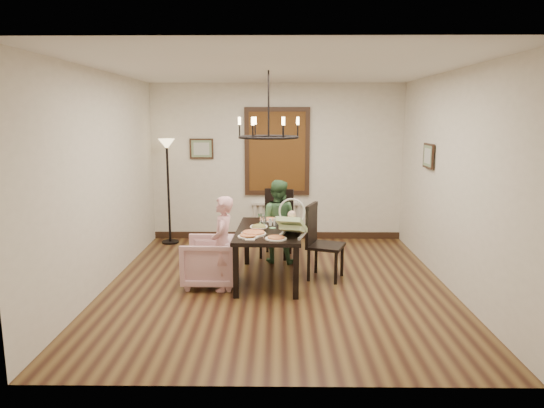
{
  "coord_description": "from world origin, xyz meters",
  "views": [
    {
      "loc": [
        0.01,
        -6.2,
        2.22
      ],
      "look_at": [
        -0.07,
        0.25,
        1.05
      ],
      "focal_mm": 32.0,
      "sensor_mm": 36.0,
      "label": 1
    }
  ],
  "objects_px": {
    "chair_far": "(276,223)",
    "baby_bouncer": "(292,223)",
    "armchair": "(210,261)",
    "drinking_glass": "(264,222)",
    "seated_man": "(277,228)",
    "chair_right": "(326,242)",
    "elderly_woman": "(223,251)",
    "floor_lamp": "(168,193)",
    "dining_table": "(269,235)"
  },
  "relations": [
    {
      "from": "armchair",
      "to": "elderly_woman",
      "type": "xyz_separation_m",
      "value": [
        0.19,
        -0.17,
        0.19
      ]
    },
    {
      "from": "chair_right",
      "to": "baby_bouncer",
      "type": "distance_m",
      "value": 0.74
    },
    {
      "from": "armchair",
      "to": "drinking_glass",
      "type": "height_order",
      "value": "drinking_glass"
    },
    {
      "from": "chair_right",
      "to": "floor_lamp",
      "type": "xyz_separation_m",
      "value": [
        -2.58,
        1.89,
        0.38
      ]
    },
    {
      "from": "seated_man",
      "to": "elderly_woman",
      "type": "bearing_deg",
      "value": 73.15
    },
    {
      "from": "chair_far",
      "to": "baby_bouncer",
      "type": "distance_m",
      "value": 1.57
    },
    {
      "from": "armchair",
      "to": "baby_bouncer",
      "type": "bearing_deg",
      "value": 82.2
    },
    {
      "from": "elderly_woman",
      "to": "chair_far",
      "type": "bearing_deg",
      "value": 159.21
    },
    {
      "from": "baby_bouncer",
      "to": "chair_far",
      "type": "bearing_deg",
      "value": 113.01
    },
    {
      "from": "chair_right",
      "to": "floor_lamp",
      "type": "bearing_deg",
      "value": 73.61
    },
    {
      "from": "armchair",
      "to": "baby_bouncer",
      "type": "xyz_separation_m",
      "value": [
        1.08,
        -0.17,
        0.56
      ]
    },
    {
      "from": "chair_right",
      "to": "seated_man",
      "type": "height_order",
      "value": "seated_man"
    },
    {
      "from": "dining_table",
      "to": "baby_bouncer",
      "type": "xyz_separation_m",
      "value": [
        0.3,
        -0.38,
        0.25
      ]
    },
    {
      "from": "chair_far",
      "to": "elderly_woman",
      "type": "bearing_deg",
      "value": -99.54
    },
    {
      "from": "chair_far",
      "to": "chair_right",
      "type": "distance_m",
      "value": 1.28
    },
    {
      "from": "dining_table",
      "to": "baby_bouncer",
      "type": "bearing_deg",
      "value": -49.75
    },
    {
      "from": "dining_table",
      "to": "drinking_glass",
      "type": "bearing_deg",
      "value": 124.22
    },
    {
      "from": "dining_table",
      "to": "chair_far",
      "type": "bearing_deg",
      "value": 87.23
    },
    {
      "from": "armchair",
      "to": "drinking_glass",
      "type": "distance_m",
      "value": 0.91
    },
    {
      "from": "chair_far",
      "to": "drinking_glass",
      "type": "bearing_deg",
      "value": -84.6
    },
    {
      "from": "armchair",
      "to": "baby_bouncer",
      "type": "relative_size",
      "value": 1.4
    },
    {
      "from": "seated_man",
      "to": "drinking_glass",
      "type": "distance_m",
      "value": 0.8
    },
    {
      "from": "armchair",
      "to": "seated_man",
      "type": "bearing_deg",
      "value": 140.88
    },
    {
      "from": "chair_far",
      "to": "baby_bouncer",
      "type": "bearing_deg",
      "value": -67.73
    },
    {
      "from": "dining_table",
      "to": "armchair",
      "type": "distance_m",
      "value": 0.86
    },
    {
      "from": "baby_bouncer",
      "to": "drinking_glass",
      "type": "relative_size",
      "value": 3.42
    },
    {
      "from": "elderly_woman",
      "to": "floor_lamp",
      "type": "xyz_separation_m",
      "value": [
        -1.21,
        2.34,
        0.39
      ]
    },
    {
      "from": "drinking_glass",
      "to": "chair_right",
      "type": "bearing_deg",
      "value": -3.39
    },
    {
      "from": "drinking_glass",
      "to": "floor_lamp",
      "type": "xyz_separation_m",
      "value": [
        -1.72,
        1.84,
        0.11
      ]
    },
    {
      "from": "seated_man",
      "to": "baby_bouncer",
      "type": "xyz_separation_m",
      "value": [
        0.19,
        -1.22,
        0.35
      ]
    },
    {
      "from": "armchair",
      "to": "seated_man",
      "type": "xyz_separation_m",
      "value": [
        0.89,
        1.05,
        0.21
      ]
    },
    {
      "from": "dining_table",
      "to": "chair_right",
      "type": "height_order",
      "value": "chair_right"
    },
    {
      "from": "dining_table",
      "to": "chair_right",
      "type": "xyz_separation_m",
      "value": [
        0.78,
        0.06,
        -0.1
      ]
    },
    {
      "from": "floor_lamp",
      "to": "seated_man",
      "type": "bearing_deg",
      "value": -30.33
    },
    {
      "from": "drinking_glass",
      "to": "floor_lamp",
      "type": "relative_size",
      "value": 0.08
    },
    {
      "from": "elderly_woman",
      "to": "baby_bouncer",
      "type": "xyz_separation_m",
      "value": [
        0.89,
        0.0,
        0.37
      ]
    },
    {
      "from": "dining_table",
      "to": "floor_lamp",
      "type": "relative_size",
      "value": 0.86
    },
    {
      "from": "chair_far",
      "to": "seated_man",
      "type": "height_order",
      "value": "chair_far"
    },
    {
      "from": "elderly_woman",
      "to": "drinking_glass",
      "type": "height_order",
      "value": "elderly_woman"
    },
    {
      "from": "baby_bouncer",
      "to": "floor_lamp",
      "type": "bearing_deg",
      "value": 146.96
    },
    {
      "from": "armchair",
      "to": "floor_lamp",
      "type": "distance_m",
      "value": 2.46
    },
    {
      "from": "chair_right",
      "to": "drinking_glass",
      "type": "height_order",
      "value": "chair_right"
    },
    {
      "from": "dining_table",
      "to": "seated_man",
      "type": "height_order",
      "value": "seated_man"
    },
    {
      "from": "chair_far",
      "to": "drinking_glass",
      "type": "distance_m",
      "value": 1.07
    },
    {
      "from": "dining_table",
      "to": "chair_far",
      "type": "relative_size",
      "value": 1.44
    },
    {
      "from": "floor_lamp",
      "to": "baby_bouncer",
      "type": "bearing_deg",
      "value": -48.14
    },
    {
      "from": "dining_table",
      "to": "floor_lamp",
      "type": "bearing_deg",
      "value": 134.37
    },
    {
      "from": "armchair",
      "to": "dining_table",
      "type": "bearing_deg",
      "value": 106.48
    },
    {
      "from": "chair_far",
      "to": "chair_right",
      "type": "relative_size",
      "value": 1.03
    },
    {
      "from": "baby_bouncer",
      "to": "drinking_glass",
      "type": "distance_m",
      "value": 0.63
    }
  ]
}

